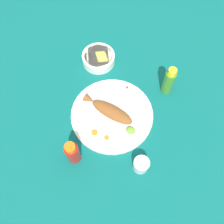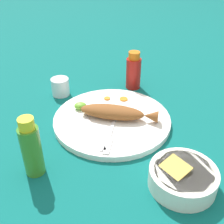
{
  "view_description": "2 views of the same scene",
  "coord_description": "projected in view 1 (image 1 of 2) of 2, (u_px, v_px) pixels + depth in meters",
  "views": [
    {
      "loc": [
        0.14,
        -0.45,
        1.01
      ],
      "look_at": [
        0.0,
        0.0,
        0.04
      ],
      "focal_mm": 40.0,
      "sensor_mm": 36.0,
      "label": 1
    },
    {
      "loc": [
        0.03,
        0.72,
        0.51
      ],
      "look_at": [
        0.0,
        0.0,
        0.04
      ],
      "focal_mm": 45.0,
      "sensor_mm": 36.0,
      "label": 2
    }
  ],
  "objects": [
    {
      "name": "main_plate",
      "position": [
        112.0,
        115.0,
        1.1
      ],
      "size": [
        0.36,
        0.36,
        0.02
      ],
      "primitive_type": "cylinder",
      "color": "white",
      "rests_on": "ground_plane"
    },
    {
      "name": "salt_cup",
      "position": [
        141.0,
        165.0,
        0.99
      ],
      "size": [
        0.06,
        0.06,
        0.06
      ],
      "color": "silver",
      "rests_on": "ground_plane"
    },
    {
      "name": "fork_far",
      "position": [
        129.0,
        102.0,
        1.12
      ],
      "size": [
        0.07,
        0.18,
        0.0
      ],
      "rotation": [
        0.0,
        0.0,
        8.15
      ],
      "color": "silver",
      "rests_on": "main_plate"
    },
    {
      "name": "fried_fish",
      "position": [
        110.0,
        111.0,
        1.08
      ],
      "size": [
        0.24,
        0.11,
        0.04
      ],
      "rotation": [
        0.0,
        0.0,
        -0.24
      ],
      "color": "brown",
      "rests_on": "main_plate"
    },
    {
      "name": "hot_sauce_bottle_red",
      "position": [
        73.0,
        153.0,
        0.97
      ],
      "size": [
        0.05,
        0.05,
        0.14
      ],
      "color": "#B21914",
      "rests_on": "ground_plane"
    },
    {
      "name": "fork_near",
      "position": [
        120.0,
        97.0,
        1.13
      ],
      "size": [
        0.05,
        0.18,
        0.0
      ],
      "rotation": [
        0.0,
        0.0,
        7.64
      ],
      "color": "silver",
      "rests_on": "main_plate"
    },
    {
      "name": "carrot_slice_mid",
      "position": [
        107.0,
        138.0,
        1.05
      ],
      "size": [
        0.02,
        0.02,
        0.0
      ],
      "primitive_type": "cylinder",
      "color": "orange",
      "rests_on": "main_plate"
    },
    {
      "name": "hot_sauce_bottle_green",
      "position": [
        169.0,
        81.0,
        1.1
      ],
      "size": [
        0.05,
        0.05,
        0.16
      ],
      "color": "#3D8428",
      "rests_on": "ground_plane"
    },
    {
      "name": "ground_plane",
      "position": [
        112.0,
        116.0,
        1.11
      ],
      "size": [
        4.0,
        4.0,
        0.0
      ],
      "primitive_type": "plane",
      "color": "#0C605B"
    },
    {
      "name": "carrot_slice_near",
      "position": [
        94.0,
        132.0,
        1.06
      ],
      "size": [
        0.03,
        0.03,
        0.0
      ],
      "primitive_type": "cylinder",
      "color": "orange",
      "rests_on": "main_plate"
    },
    {
      "name": "guacamole_bowl",
      "position": [
        99.0,
        58.0,
        1.22
      ],
      "size": [
        0.16,
        0.16,
        0.06
      ],
      "color": "white",
      "rests_on": "ground_plane"
    },
    {
      "name": "lime_wedge_main",
      "position": [
        131.0,
        130.0,
        1.05
      ],
      "size": [
        0.04,
        0.03,
        0.02
      ],
      "primitive_type": "ellipsoid",
      "color": "#6BB233",
      "rests_on": "main_plate"
    }
  ]
}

